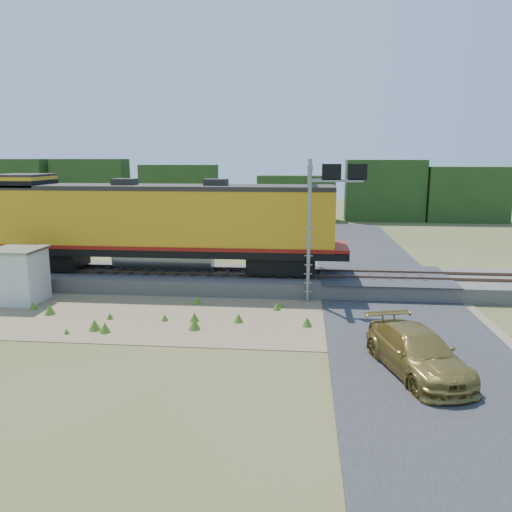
# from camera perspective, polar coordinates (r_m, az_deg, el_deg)

# --- Properties ---
(ground) EXTENTS (140.00, 140.00, 0.00)m
(ground) POSITION_cam_1_polar(r_m,az_deg,el_deg) (22.82, -1.09, -7.38)
(ground) COLOR #475123
(ground) RESTS_ON ground
(ballast) EXTENTS (70.00, 5.00, 0.80)m
(ballast) POSITION_cam_1_polar(r_m,az_deg,el_deg) (28.44, 0.30, -2.78)
(ballast) COLOR slate
(ballast) RESTS_ON ground
(rails) EXTENTS (70.00, 1.54, 0.16)m
(rails) POSITION_cam_1_polar(r_m,az_deg,el_deg) (28.33, 0.30, -1.84)
(rails) COLOR brown
(rails) RESTS_ON ballast
(dirt_shoulder) EXTENTS (26.00, 8.00, 0.03)m
(dirt_shoulder) POSITION_cam_1_polar(r_m,az_deg,el_deg) (23.59, -5.81, -6.77)
(dirt_shoulder) COLOR #8C7754
(dirt_shoulder) RESTS_ON ground
(road) EXTENTS (7.00, 66.00, 0.86)m
(road) POSITION_cam_1_polar(r_m,az_deg,el_deg) (23.79, 16.25, -6.83)
(road) COLOR #38383A
(road) RESTS_ON ground
(tree_line_north) EXTENTS (130.00, 3.00, 6.50)m
(tree_line_north) POSITION_cam_1_polar(r_m,az_deg,el_deg) (59.69, 3.12, 7.12)
(tree_line_north) COLOR #1E3C16
(tree_line_north) RESTS_ON ground
(weed_clumps) EXTENTS (15.00, 6.20, 0.56)m
(weed_clumps) POSITION_cam_1_polar(r_m,az_deg,el_deg) (23.55, -9.61, -6.94)
(weed_clumps) COLOR #497220
(weed_clumps) RESTS_ON ground
(locomotive) EXTENTS (20.87, 3.18, 5.38)m
(locomotive) POSITION_cam_1_polar(r_m,az_deg,el_deg) (28.95, -11.24, 3.73)
(locomotive) COLOR black
(locomotive) RESTS_ON rails
(shed) EXTENTS (2.38, 2.38, 2.80)m
(shed) POSITION_cam_1_polar(r_m,az_deg,el_deg) (27.96, -25.42, -1.99)
(shed) COLOR silver
(shed) RESTS_ON ground
(signal_gantry) EXTENTS (2.85, 6.20, 7.20)m
(signal_gantry) POSITION_cam_1_polar(r_m,az_deg,el_deg) (26.89, 6.91, 7.11)
(signal_gantry) COLOR gray
(signal_gantry) RESTS_ON ground
(car) EXTENTS (3.43, 5.52, 1.49)m
(car) POSITION_cam_1_polar(r_m,az_deg,el_deg) (18.13, 17.98, -10.44)
(car) COLOR olive
(car) RESTS_ON ground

